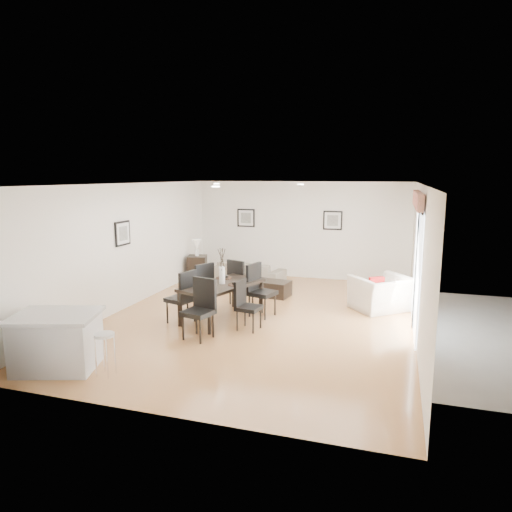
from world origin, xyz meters
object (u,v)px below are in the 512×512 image
(dining_table, at_px, (222,287))
(dining_chair_enear, at_px, (245,302))
(sofa, at_px, (248,272))
(dining_chair_efar, at_px, (259,287))
(side_table, at_px, (197,268))
(kitchen_island, at_px, (57,341))
(coffee_table, at_px, (270,288))
(dining_chair_foot, at_px, (239,280))
(bar_stool, at_px, (104,340))
(armchair, at_px, (381,293))
(dining_chair_wfar, at_px, (202,284))
(dining_chair_head, at_px, (201,305))
(dining_chair_wnear, at_px, (184,294))

(dining_table, bearing_deg, dining_chair_enear, -15.53)
(sofa, distance_m, dining_chair_efar, 2.97)
(side_table, xyz_separation_m, kitchen_island, (0.48, -6.07, 0.09))
(coffee_table, bearing_deg, dining_chair_foot, -107.87)
(bar_stool, bearing_deg, dining_chair_enear, 63.10)
(sofa, height_order, bar_stool, bar_stool)
(armchair, distance_m, bar_stool, 5.85)
(dining_chair_efar, xyz_separation_m, side_table, (-2.58, 2.65, -0.27))
(dining_chair_wfar, distance_m, bar_stool, 3.35)
(dining_table, distance_m, dining_chair_foot, 1.10)
(armchair, height_order, dining_chair_efar, dining_chair_efar)
(dining_table, height_order, dining_chair_enear, dining_chair_enear)
(kitchen_island, bearing_deg, dining_chair_enear, 32.50)
(dining_chair_efar, xyz_separation_m, coffee_table, (-0.18, 1.57, -0.42))
(dining_chair_efar, bearing_deg, coffee_table, 23.29)
(dining_chair_enear, height_order, side_table, dining_chair_enear)
(bar_stool, bearing_deg, dining_table, 77.50)
(dining_chair_foot, distance_m, bar_stool, 4.09)
(coffee_table, bearing_deg, side_table, 164.13)
(side_table, bearing_deg, dining_chair_enear, -53.80)
(dining_chair_foot, xyz_separation_m, bar_stool, (-0.62, -4.04, -0.03))
(dining_chair_efar, relative_size, kitchen_island, 0.75)
(armchair, bearing_deg, dining_chair_foot, -30.56)
(dining_chair_foot, relative_size, side_table, 1.52)
(sofa, distance_m, side_table, 1.46)
(sofa, relative_size, kitchen_island, 1.37)
(dining_chair_enear, relative_size, kitchen_island, 0.65)
(armchair, height_order, dining_chair_head, dining_chair_head)
(dining_chair_wfar, xyz_separation_m, side_table, (-1.34, 2.72, -0.25))
(kitchen_island, bearing_deg, dining_chair_foot, 52.64)
(dining_chair_wfar, distance_m, dining_chair_foot, 0.92)
(dining_chair_wnear, xyz_separation_m, dining_chair_foot, (0.59, 1.56, -0.02))
(dining_table, bearing_deg, dining_chair_wfar, 166.62)
(dining_table, distance_m, kitchen_island, 3.31)
(dining_chair_wnear, bearing_deg, armchair, 135.22)
(armchair, relative_size, dining_chair_foot, 1.11)
(dining_chair_head, relative_size, kitchen_island, 0.75)
(sofa, height_order, dining_chair_foot, dining_chair_foot)
(side_table, bearing_deg, dining_chair_efar, -45.69)
(side_table, bearing_deg, bar_stool, -77.78)
(dining_chair_wnear, relative_size, side_table, 1.57)
(kitchen_island, bearing_deg, side_table, 77.00)
(armchair, xyz_separation_m, side_table, (-5.00, 1.52, -0.03))
(dining_chair_enear, bearing_deg, dining_table, 63.57)
(dining_chair_wfar, distance_m, coffee_table, 1.99)
(sofa, height_order, dining_chair_wfar, dining_chair_wfar)
(dining_chair_efar, distance_m, kitchen_island, 4.02)
(dining_chair_efar, xyz_separation_m, dining_chair_foot, (-0.65, 0.62, -0.03))
(side_table, relative_size, bar_stool, 1.06)
(dining_table, relative_size, bar_stool, 3.09)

